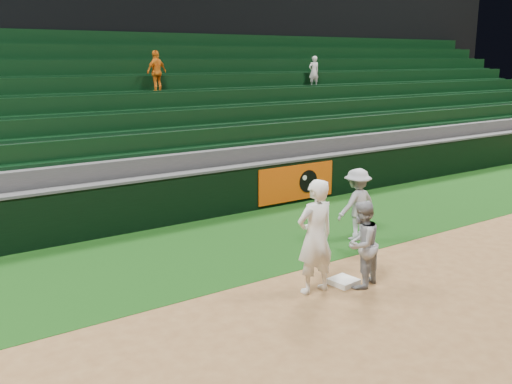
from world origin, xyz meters
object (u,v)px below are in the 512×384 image
base_coach (357,204)px  baserunner (361,244)px  first_baseman (315,237)px  first_base (343,282)px

base_coach → baserunner: bearing=45.2°
baserunner → base_coach: bearing=-151.7°
baserunner → first_baseman: bearing=-37.3°
first_base → first_baseman: 1.17m
first_base → baserunner: size_ratio=0.28×
first_base → baserunner: bearing=-52.4°
first_baseman → base_coach: bearing=-145.1°
first_base → base_coach: (2.04, 1.77, 0.77)m
first_base → base_coach: base_coach is taller
first_base → first_baseman: bearing=175.8°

